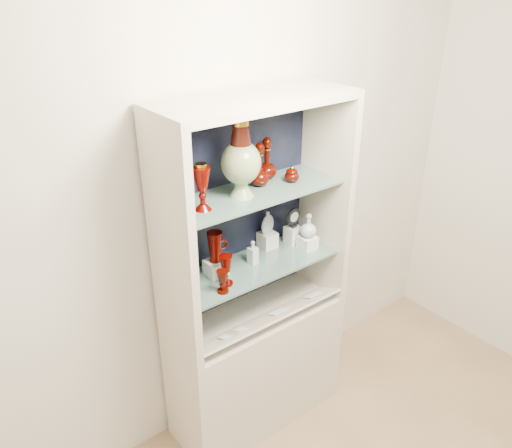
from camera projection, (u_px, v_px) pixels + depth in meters
wall_back at (231, 192)px, 2.62m from camera, size 3.50×0.02×2.80m
cabinet_base at (256, 365)px, 2.92m from camera, size 1.00×0.40×0.75m
cabinet_back_panel at (234, 207)px, 2.64m from camera, size 0.98×0.02×1.15m
cabinet_side_left at (171, 248)px, 2.24m from camera, size 0.04×0.40×1.15m
cabinet_side_right at (325, 197)px, 2.76m from camera, size 0.04×0.40×1.15m
cabinet_top_cap at (256, 100)px, 2.24m from camera, size 1.00×0.40×0.04m
shelf_lower at (254, 266)px, 2.64m from camera, size 0.92×0.34×0.01m
shelf_upper at (254, 193)px, 2.45m from camera, size 0.92×0.34×0.01m
label_ledge at (269, 318)px, 2.66m from camera, size 0.92×0.17×0.09m
label_card_0 at (229, 335)px, 2.52m from camera, size 0.10×0.06×0.03m
label_card_1 at (313, 295)px, 2.84m from camera, size 0.10×0.06×0.03m
label_card_2 at (278, 311)px, 2.70m from camera, size 0.10×0.06×0.03m
label_card_3 at (237, 331)px, 2.54m from camera, size 0.10×0.06×0.03m
pedestal_lamp_left at (171, 188)px, 2.16m from camera, size 0.11×0.11×0.25m
pedestal_lamp_right at (202, 187)px, 2.21m from camera, size 0.11×0.11×0.22m
enamel_urn at (241, 157)px, 2.31m from camera, size 0.23×0.23×0.39m
ruby_decanter_a at (260, 162)px, 2.46m from camera, size 0.12×0.12×0.25m
ruby_decanter_b at (267, 157)px, 2.56m from camera, size 0.13×0.13×0.24m
lidded_bowl at (292, 174)px, 2.55m from camera, size 0.09×0.09×0.09m
cobalt_goblet at (179, 278)px, 2.36m from camera, size 0.09×0.09×0.17m
ruby_goblet_tall at (226, 270)px, 2.44m from camera, size 0.07×0.07×0.16m
ruby_goblet_small at (223, 282)px, 2.39m from camera, size 0.07×0.07×0.12m
riser_ruby_pitcher at (216, 268)px, 2.54m from camera, size 0.10×0.10×0.08m
ruby_pitcher at (215, 247)px, 2.48m from camera, size 0.14×0.11×0.16m
clear_square_bottle at (253, 252)px, 2.63m from camera, size 0.05×0.05×0.13m
riser_flat_flask at (267, 240)px, 2.79m from camera, size 0.09×0.09×0.09m
flat_flask at (268, 222)px, 2.74m from camera, size 0.10×0.06×0.13m
riser_clear_round_decanter at (308, 242)px, 2.79m from camera, size 0.09×0.09×0.07m
clear_round_decanter at (308, 226)px, 2.74m from camera, size 0.09×0.09×0.13m
riser_cameo_medallion at (293, 235)px, 2.84m from camera, size 0.08×0.08×0.10m
cameo_medallion at (293, 217)px, 2.79m from camera, size 0.10×0.05×0.12m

